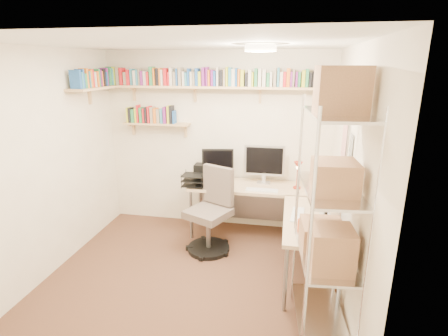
{
  "coord_description": "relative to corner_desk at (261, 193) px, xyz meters",
  "views": [
    {
      "loc": [
        1.01,
        -3.28,
        2.32
      ],
      "look_at": [
        0.28,
        0.55,
        1.15
      ],
      "focal_mm": 28.0,
      "sensor_mm": 36.0,
      "label": 1
    }
  ],
  "objects": [
    {
      "name": "corner_desk",
      "position": [
        0.0,
        0.0,
        0.0
      ],
      "size": [
        1.96,
        1.87,
        1.27
      ],
      "color": "#DDB78F",
      "rests_on": "ground"
    },
    {
      "name": "wall_shelves",
      "position": [
        -1.14,
        0.36,
        1.3
      ],
      "size": [
        3.12,
        1.09,
        0.79
      ],
      "color": "tan",
      "rests_on": "ground"
    },
    {
      "name": "wire_rack",
      "position": [
        0.67,
        -1.53,
        0.59
      ],
      "size": [
        0.51,
        0.93,
        2.31
      ],
      "rotation": [
        0.0,
        0.0,
        0.09
      ],
      "color": "silver",
      "rests_on": "ground"
    },
    {
      "name": "ground",
      "position": [
        -0.7,
        -0.94,
        -0.73
      ],
      "size": [
        3.2,
        3.2,
        0.0
      ],
      "primitive_type": "plane",
      "color": "#4A311F",
      "rests_on": "ground"
    },
    {
      "name": "office_chair",
      "position": [
        -0.61,
        -0.24,
        -0.27
      ],
      "size": [
        0.63,
        0.64,
        1.08
      ],
      "rotation": [
        0.0,
        0.0,
        -0.43
      ],
      "color": "black",
      "rests_on": "ground"
    },
    {
      "name": "room_shell",
      "position": [
        -0.69,
        -0.94,
        0.82
      ],
      "size": [
        3.24,
        3.04,
        2.52
      ],
      "color": "beige",
      "rests_on": "ground"
    }
  ]
}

